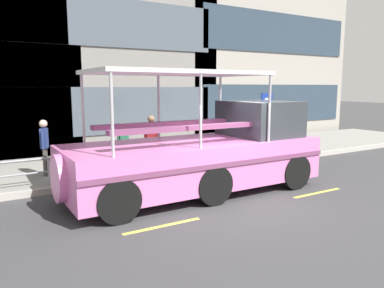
{
  "coord_description": "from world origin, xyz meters",
  "views": [
    {
      "loc": [
        -5.73,
        -7.38,
        2.92
      ],
      "look_at": [
        -0.33,
        1.59,
        1.3
      ],
      "focal_mm": 34.67,
      "sensor_mm": 36.0,
      "label": 1
    }
  ],
  "objects": [
    {
      "name": "duck_tour_boat",
      "position": [
        0.01,
        1.19,
        1.08
      ],
      "size": [
        8.85,
        2.66,
        3.33
      ],
      "color": "pink",
      "rests_on": "ground_plane"
    },
    {
      "name": "pedestrian_near_stern",
      "position": [
        -3.81,
        4.63,
        1.23
      ],
      "size": [
        0.3,
        0.47,
        1.74
      ],
      "color": "#47423D",
      "rests_on": "sidewalk"
    },
    {
      "name": "curb_edge",
      "position": [
        0.0,
        3.11,
        0.09
      ],
      "size": [
        32.0,
        0.18,
        0.18
      ],
      "primitive_type": "cube",
      "color": "#B2ADA3",
      "rests_on": "ground_plane"
    },
    {
      "name": "pedestrian_mid_left",
      "position": [
        -0.34,
        4.32,
        1.24
      ],
      "size": [
        0.49,
        0.28,
        1.76
      ],
      "color": "black",
      "rests_on": "sidewalk"
    },
    {
      "name": "parking_sign",
      "position": [
        4.6,
        3.95,
        1.88
      ],
      "size": [
        0.6,
        0.12,
        2.5
      ],
      "color": "#4C4F54",
      "rests_on": "sidewalk"
    },
    {
      "name": "ground_plane",
      "position": [
        0.0,
        0.0,
        0.0
      ],
      "size": [
        120.0,
        120.0,
        0.0
      ],
      "primitive_type": "plane",
      "color": "#3D3D3F"
    },
    {
      "name": "curb_guardrail",
      "position": [
        -0.15,
        3.45,
        0.71
      ],
      "size": [
        11.39,
        0.09,
        0.79
      ],
      "color": "gray",
      "rests_on": "sidewalk"
    },
    {
      "name": "pedestrian_mid_right",
      "position": [
        -1.29,
        4.56,
        1.1
      ],
      "size": [
        0.44,
        0.21,
        1.53
      ],
      "color": "#47423D",
      "rests_on": "sidewalk"
    },
    {
      "name": "lane_centreline",
      "position": [
        -0.0,
        -0.65,
        0.0
      ],
      "size": [
        25.8,
        0.12,
        0.01
      ],
      "color": "#DBD64C",
      "rests_on": "ground_plane"
    },
    {
      "name": "sidewalk",
      "position": [
        0.0,
        5.6,
        0.09
      ],
      "size": [
        32.0,
        4.8,
        0.18
      ],
      "primitive_type": "cube",
      "color": "gray",
      "rests_on": "ground_plane"
    },
    {
      "name": "pedestrian_near_bow",
      "position": [
        3.62,
        4.83,
        1.15
      ],
      "size": [
        0.4,
        0.31,
        1.6
      ],
      "color": "black",
      "rests_on": "sidewalk"
    }
  ]
}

